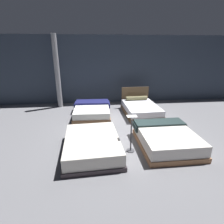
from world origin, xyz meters
TOP-DOWN VIEW (x-y plane):
  - ground_plane at (0.00, 0.00)m, footprint 18.00×18.00m
  - showroom_back_wall at (0.00, 3.63)m, footprint 18.00×0.06m
  - bed_0 at (-1.11, -1.50)m, footprint 1.68×2.21m
  - bed_1 at (1.14, -1.39)m, footprint 1.71×2.01m
  - bed_2 at (-1.12, 1.51)m, footprint 1.67×2.01m
  - bed_3 at (1.09, 1.52)m, footprint 1.54×2.23m
  - price_sign at (0.00, -1.57)m, footprint 0.28×0.24m
  - support_pillar at (-2.76, 2.99)m, footprint 0.24×0.24m

SIDE VIEW (x-z plane):
  - ground_plane at x=0.00m, z-range -0.02..0.00m
  - bed_0 at x=-1.11m, z-range 0.00..0.46m
  - bed_2 at x=-1.12m, z-range -0.03..0.48m
  - bed_3 at x=1.09m, z-range -0.28..0.76m
  - bed_1 at x=1.14m, z-range -0.02..0.52m
  - price_sign at x=0.00m, z-range -0.12..0.97m
  - showroom_back_wall at x=0.00m, z-range 0.00..3.50m
  - support_pillar at x=-2.76m, z-range 0.00..3.50m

